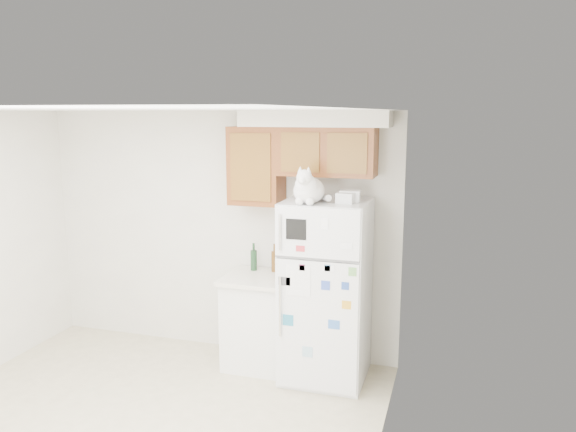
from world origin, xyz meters
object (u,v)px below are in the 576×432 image
at_px(cat, 308,189).
at_px(bottle_amber, 275,258).
at_px(base_counter, 259,320).
at_px(storage_box_back, 350,196).
at_px(refrigerator, 326,291).
at_px(storage_box_front, 345,198).
at_px(bottle_green, 254,257).

height_order(cat, bottle_amber, cat).
bearing_deg(base_counter, storage_box_back, -3.71).
bearing_deg(cat, refrigerator, 59.76).
distance_m(storage_box_back, bottle_amber, 1.08).
bearing_deg(storage_box_front, bottle_amber, 163.21).
xyz_separation_m(storage_box_back, bottle_amber, (-0.79, 0.24, -0.69)).
relative_size(refrigerator, bottle_amber, 6.05).
height_order(base_counter, bottle_green, bottle_green).
height_order(storage_box_back, bottle_green, storage_box_back).
relative_size(base_counter, bottle_green, 3.30).
distance_m(cat, bottle_green, 1.12).
height_order(refrigerator, base_counter, refrigerator).
bearing_deg(storage_box_back, bottle_amber, 159.08).
distance_m(base_counter, bottle_green, 0.63).
height_order(refrigerator, storage_box_back, storage_box_back).
relative_size(base_counter, storage_box_back, 5.11).
height_order(storage_box_back, storage_box_front, storage_box_back).
relative_size(storage_box_front, bottle_green, 0.54).
distance_m(base_counter, cat, 1.50).
xyz_separation_m(cat, bottle_green, (-0.68, 0.44, -0.77)).
bearing_deg(base_counter, bottle_amber, 59.89).
bearing_deg(base_counter, cat, -26.08).
bearing_deg(refrigerator, cat, -120.24).
relative_size(cat, storage_box_back, 2.68).
height_order(refrigerator, bottle_amber, refrigerator).
xyz_separation_m(storage_box_front, bottle_amber, (-0.77, 0.35, -0.68)).
distance_m(refrigerator, cat, 1.00).
distance_m(cat, storage_box_front, 0.34).
distance_m(cat, storage_box_back, 0.40).
relative_size(refrigerator, base_counter, 1.85).
xyz_separation_m(base_counter, cat, (0.57, -0.28, 1.36)).
xyz_separation_m(base_counter, storage_box_front, (0.88, -0.16, 1.28)).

